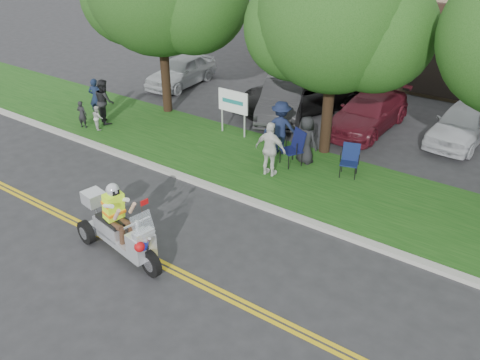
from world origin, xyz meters
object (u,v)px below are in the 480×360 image
Objects in this scene: spectator_adult_right at (270,149)px; parked_car_right at (368,113)px; spectator_adult_left at (96,98)px; parked_car_left at (284,98)px; parked_car_far_right at (463,123)px; parked_car_far_left at (181,71)px; trike_scooter at (119,229)px; parked_car_mid at (299,94)px; lawn_chair_a at (295,145)px; spectator_adult_mid at (104,101)px; lawn_chair_b at (350,158)px.

spectator_adult_right reaches higher than parked_car_right.
spectator_adult_right is at bearing 152.40° from spectator_adult_left.
parked_car_left is 1.11× the size of parked_car_far_right.
parked_car_far_left is (-8.36, 5.41, -0.27)m from spectator_adult_right.
trike_scooter is 0.64× the size of parked_car_right.
parked_car_mid is at bearing -3.29° from parked_car_far_left.
parked_car_mid is (-2.43, 4.51, -0.03)m from lawn_chair_a.
spectator_adult_right reaches higher than spectator_adult_mid.
parked_car_right is at bearing -4.92° from parked_car_far_left.
spectator_adult_left is at bearing -149.94° from parked_car_far_right.
spectator_adult_left reaches higher than lawn_chair_a.
spectator_adult_mid is 0.98× the size of spectator_adult_right.
trike_scooter reaches higher than parked_car_far_right.
parked_car_left reaches higher than parked_car_right.
trike_scooter is 2.50× the size of lawn_chair_a.
lawn_chair_a is (1.12, 6.47, 0.09)m from trike_scooter.
parked_car_far_right is at bearing -124.76° from spectator_adult_mid.
trike_scooter reaches higher than spectator_adult_mid.
trike_scooter reaches higher than spectator_adult_right.
parked_car_mid is (-4.18, 4.16, 0.05)m from lawn_chair_b.
spectator_adult_mid is at bearing -145.53° from parked_car_right.
lawn_chair_a is at bearing -97.00° from parked_car_right.
spectator_adult_right is (-0.24, -1.10, 0.21)m from lawn_chair_a.
lawn_chair_b is 5.31m from parked_car_far_right.
parked_car_far_left reaches higher than parked_car_far_right.
trike_scooter is 8.54m from spectator_adult_mid.
spectator_adult_left is 5.17m from parked_car_far_left.
parked_car_far_left is (-0.88, 5.38, -0.25)m from spectator_adult_mid.
parked_car_mid is at bearing -73.24° from spectator_adult_right.
lawn_chair_a is at bearing -37.58° from parked_car_mid.
spectator_adult_left is at bearing 10.67° from spectator_adult_mid.
trike_scooter is 6.57m from lawn_chair_a.
parked_car_left reaches higher than parked_car_far_right.
spectator_adult_mid is at bearing -144.17° from lawn_chair_a.
parked_car_mid reaches higher than parked_car_far_left.
spectator_adult_mid is at bearing -4.80° from spectator_adult_right.
spectator_adult_mid is 7.48m from spectator_adult_right.
parked_car_far_left is at bearing -178.68° from lawn_chair_a.
parked_car_far_left reaches higher than lawn_chair_a.
spectator_adult_right is 5.34m from parked_car_left.
parked_car_mid is at bearing -106.76° from spectator_adult_mid.
spectator_adult_mid reaches higher than parked_car_right.
trike_scooter is 0.71× the size of parked_car_far_right.
parked_car_far_right is (4.98, 11.69, 0.03)m from trike_scooter.
parked_car_mid is 1.15× the size of parked_car_right.
spectator_adult_mid reaches higher than parked_car_far_right.
parked_car_far_left is (-8.59, 4.31, -0.06)m from lawn_chair_a.
lawn_chair_b is at bearing -144.78° from spectator_adult_mid.
spectator_adult_mid reaches higher than lawn_chair_a.
parked_car_far_left is 1.00× the size of parked_car_far_right.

